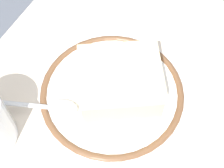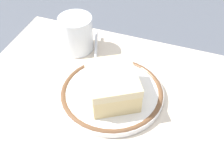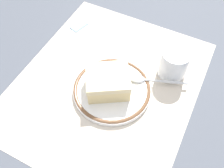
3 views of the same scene
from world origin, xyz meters
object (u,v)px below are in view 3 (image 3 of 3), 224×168
Objects in this scene: plate at (112,90)px; spoon at (146,80)px; cake_slice at (108,82)px; sugar_packet at (79,25)px; cup at (173,65)px.

plate is 1.34× the size of spoon.
cake_slice is 0.10m from spoon.
sugar_packet is at bearing -111.98° from spoon.
spoon reaches higher than plate.
cake_slice reaches higher than plate.
cake_slice is 0.91× the size of spoon.
cake_slice is 2.60× the size of sugar_packet.
sugar_packet is at bearing -130.19° from plate.
spoon is 0.28m from sugar_packet.
cake_slice is at bearing -49.64° from spoon.
cake_slice reaches higher than spoon.
cake_slice is 1.68× the size of cup.
spoon is at bearing 132.44° from plate.
sugar_packet is (-0.17, -0.19, -0.04)m from cake_slice.
cup is 0.31m from sugar_packet.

